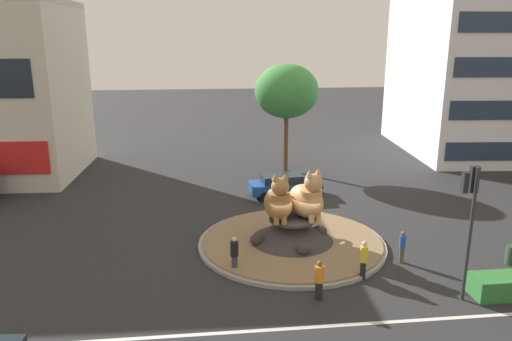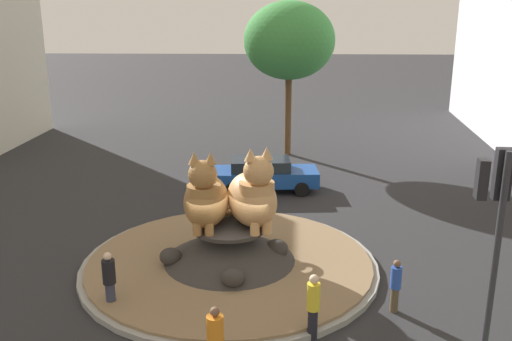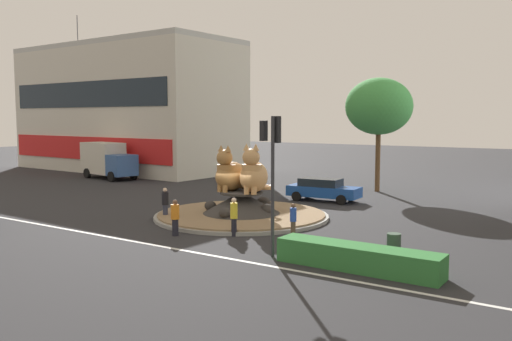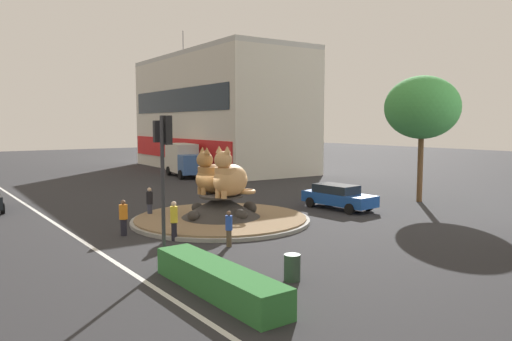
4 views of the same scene
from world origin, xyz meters
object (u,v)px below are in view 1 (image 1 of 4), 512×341
cat_statue_calico (307,199)px  pedestrian_black_shirt (234,254)px  pedestrian_blue_shirt (402,246)px  broadleaf_tree_behind_island (287,91)px  pedestrian_yellow_shirt (364,259)px  cat_statue_tabby (279,202)px  sedan_on_far_lane (284,185)px  litter_bin (512,255)px  traffic_light_mast (470,205)px  pedestrian_orange_shirt (319,279)px

cat_statue_calico → pedestrian_black_shirt: size_ratio=1.67×
pedestrian_blue_shirt → broadleaf_tree_behind_island: bearing=35.1°
pedestrian_yellow_shirt → pedestrian_black_shirt: (-5.57, 1.28, -0.05)m
cat_statue_tabby → broadleaf_tree_behind_island: (2.87, 14.51, 3.93)m
broadleaf_tree_behind_island → sedan_on_far_lane: 8.63m
pedestrian_blue_shirt → cat_statue_tabby: bearing=91.8°
broadleaf_tree_behind_island → cat_statue_tabby: bearing=-101.2°
cat_statue_tabby → cat_statue_calico: 1.49m
cat_statue_tabby → pedestrian_blue_shirt: cat_statue_tabby is taller
sedan_on_far_lane → litter_bin: 14.37m
traffic_light_mast → pedestrian_orange_shirt: bearing=88.4°
traffic_light_mast → broadleaf_tree_behind_island: bearing=14.4°
cat_statue_calico → traffic_light_mast: traffic_light_mast is taller
cat_statue_tabby → pedestrian_yellow_shirt: size_ratio=1.45×
broadleaf_tree_behind_island → pedestrian_black_shirt: bearing=-107.1°
pedestrian_black_shirt → sedan_on_far_lane: bearing=25.2°
pedestrian_orange_shirt → cat_statue_calico: bearing=-33.7°
cat_statue_calico → traffic_light_mast: (5.08, -6.10, 1.62)m
pedestrian_orange_shirt → litter_bin: (9.77, 2.14, -0.44)m
pedestrian_orange_shirt → pedestrian_black_shirt: 4.25m
cat_statue_calico → sedan_on_far_lane: (0.18, 7.87, -1.64)m
traffic_light_mast → sedan_on_far_lane: bearing=23.5°
cat_statue_calico → pedestrian_blue_shirt: cat_statue_calico is taller
cat_statue_calico → broadleaf_tree_behind_island: 14.97m
cat_statue_calico → broadleaf_tree_behind_island: bearing=153.4°
cat_statue_tabby → pedestrian_blue_shirt: bearing=66.4°
pedestrian_orange_shirt → pedestrian_yellow_shirt: size_ratio=0.94×
pedestrian_orange_shirt → pedestrian_blue_shirt: bearing=-85.3°
traffic_light_mast → pedestrian_black_shirt: traffic_light_mast is taller
sedan_on_far_lane → pedestrian_black_shirt: bearing=-115.3°
broadleaf_tree_behind_island → pedestrian_black_shirt: (-5.28, -17.17, -5.40)m
pedestrian_blue_shirt → sedan_on_far_lane: 11.18m
cat_statue_tabby → cat_statue_calico: bearing=95.4°
cat_statue_calico → pedestrian_black_shirt: (-3.90, -2.77, -1.52)m
traffic_light_mast → pedestrian_yellow_shirt: bearing=63.2°
pedestrian_yellow_shirt → litter_bin: bearing=60.6°
cat_statue_tabby → pedestrian_yellow_shirt: bearing=39.6°
pedestrian_blue_shirt → litter_bin: (5.08, -0.75, -0.38)m
pedestrian_black_shirt → traffic_light_mast: bearing=-64.1°
traffic_light_mast → pedestrian_blue_shirt: bearing=21.1°
cat_statue_calico → litter_bin: (9.11, -3.38, -1.99)m
pedestrian_orange_shirt → pedestrian_yellow_shirt: bearing=-84.7°
cat_statue_calico → pedestrian_black_shirt: bearing=-75.7°
pedestrian_yellow_shirt → cat_statue_tabby: bearing=-175.9°
pedestrian_yellow_shirt → litter_bin: (7.44, 0.67, -0.51)m
pedestrian_black_shirt → sedan_on_far_lane: (4.08, 10.64, -0.12)m
pedestrian_yellow_shirt → pedestrian_black_shirt: 5.71m
pedestrian_yellow_shirt → pedestrian_blue_shirt: bearing=86.4°
broadleaf_tree_behind_island → pedestrian_yellow_shirt: 19.21m
sedan_on_far_lane → litter_bin: size_ratio=5.40×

